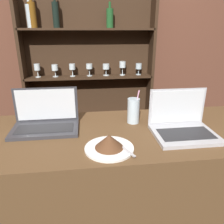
# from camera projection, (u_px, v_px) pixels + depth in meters

# --- Properties ---
(bar_counter) EXTENTS (2.01, 0.62, 0.97)m
(bar_counter) POSITION_uv_depth(u_px,v_px,m) (100.00, 205.00, 1.32)
(bar_counter) COLOR brown
(bar_counter) RESTS_ON ground_plane
(back_wall) EXTENTS (7.00, 0.06, 2.70)m
(back_wall) POSITION_uv_depth(u_px,v_px,m) (89.00, 43.00, 2.25)
(back_wall) COLOR brown
(back_wall) RESTS_ON ground_plane
(back_shelf) EXTENTS (1.32, 0.18, 1.85)m
(back_shelf) POSITION_uv_depth(u_px,v_px,m) (88.00, 80.00, 2.31)
(back_shelf) COLOR #332114
(back_shelf) RESTS_ON ground_plane
(laptop_near) EXTENTS (0.35, 0.21, 0.21)m
(laptop_near) POSITION_uv_depth(u_px,v_px,m) (46.00, 120.00, 1.18)
(laptop_near) COLOR #333338
(laptop_near) RESTS_ON bar_counter
(laptop_far) EXTENTS (0.31, 0.25, 0.22)m
(laptop_far) POSITION_uv_depth(u_px,v_px,m) (182.00, 125.00, 1.13)
(laptop_far) COLOR #ADADB2
(laptop_far) RESTS_ON bar_counter
(cake_plate) EXTENTS (0.22, 0.22, 0.07)m
(cake_plate) POSITION_uv_depth(u_px,v_px,m) (109.00, 143.00, 0.97)
(cake_plate) COLOR white
(cake_plate) RESTS_ON bar_counter
(water_glass) EXTENTS (0.07, 0.07, 0.19)m
(water_glass) POSITION_uv_depth(u_px,v_px,m) (133.00, 111.00, 1.24)
(water_glass) COLOR silver
(water_glass) RESTS_ON bar_counter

